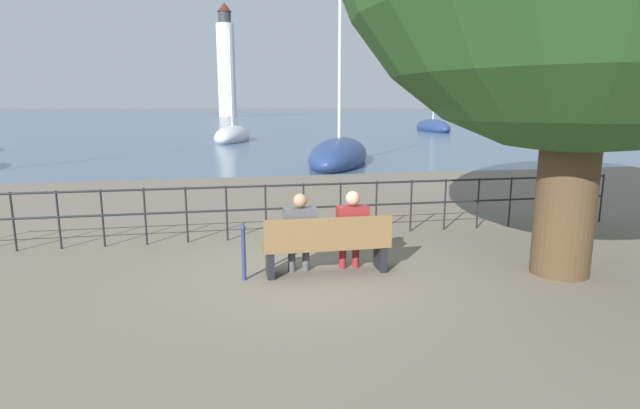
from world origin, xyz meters
The scene contains 11 objects.
ground_plane centered at (0.00, 0.00, 0.00)m, with size 1000.00×1000.00×0.00m, color #706656.
harbor_water centered at (0.00, 160.72, 0.00)m, with size 600.00×300.00×0.01m.
park_bench centered at (0.00, -0.06, 0.44)m, with size 1.92×0.45×0.90m.
seated_person_left centered at (-0.40, 0.01, 0.68)m, with size 0.49×0.35×1.24m.
seated_person_right centered at (0.40, 0.01, 0.69)m, with size 0.47×0.35×1.25m.
promenade_railing centered at (0.00, 2.16, 0.69)m, with size 13.15×0.04×1.05m.
closed_umbrella centered at (-1.24, -0.09, 0.49)m, with size 0.09×0.09×0.87m.
sailboat_0 centered at (3.55, 14.35, 0.33)m, with size 4.95×8.19×7.41m.
sailboat_1 centered at (19.30, 40.38, 0.35)m, with size 3.24×8.55×7.90m.
sailboat_4 centered at (-0.76, 29.54, 0.34)m, with size 3.63×7.24×8.24m.
harbor_lighthouse centered at (0.03, 117.51, 12.12)m, with size 4.21×4.21×26.07m.
Camera 1 is at (-1.48, -7.12, 2.50)m, focal length 28.00 mm.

